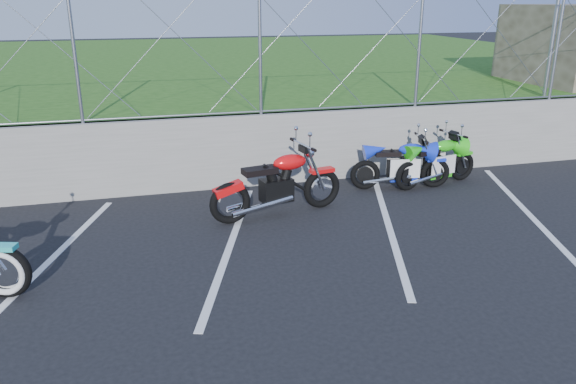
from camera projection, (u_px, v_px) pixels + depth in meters
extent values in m
plane|color=black|center=(244.00, 275.00, 6.94)|extent=(90.00, 90.00, 0.00)
cube|color=slate|center=(207.00, 153.00, 9.93)|extent=(30.00, 0.22, 1.30)
cube|color=#275316|center=(170.00, 79.00, 19.05)|extent=(30.00, 20.00, 1.30)
cylinder|color=gray|center=(205.00, 114.00, 9.70)|extent=(28.00, 0.03, 0.03)
cylinder|color=gray|center=(555.00, 21.00, 11.34)|extent=(0.08, 0.08, 3.00)
cube|color=silver|center=(48.00, 263.00, 7.27)|extent=(1.49, 4.31, 0.01)
cube|color=silver|center=(231.00, 243.00, 7.86)|extent=(1.49, 4.31, 0.01)
cube|color=silver|center=(389.00, 226.00, 8.44)|extent=(1.49, 4.31, 0.01)
cube|color=silver|center=(526.00, 211.00, 9.03)|extent=(1.49, 4.31, 0.01)
torus|color=black|center=(4.00, 272.00, 6.34)|extent=(0.65, 0.29, 0.65)
torus|color=black|center=(230.00, 203.00, 8.45)|extent=(0.66, 0.24, 0.65)
torus|color=black|center=(322.00, 188.00, 9.10)|extent=(0.66, 0.24, 0.65)
cube|color=black|center=(276.00, 190.00, 8.73)|extent=(0.53, 0.38, 0.36)
ellipsoid|color=red|center=(290.00, 162.00, 8.69)|extent=(0.60, 0.36, 0.24)
cube|color=black|center=(260.00, 171.00, 8.51)|extent=(0.57, 0.35, 0.09)
cube|color=red|center=(322.00, 170.00, 9.00)|extent=(0.42, 0.23, 0.06)
cylinder|color=silver|center=(303.00, 144.00, 8.70)|extent=(0.18, 0.75, 0.03)
torus|color=black|center=(408.00, 176.00, 9.93)|extent=(0.55, 0.22, 0.54)
torus|color=black|center=(462.00, 166.00, 10.50)|extent=(0.55, 0.22, 0.54)
cube|color=black|center=(436.00, 166.00, 10.18)|extent=(0.46, 0.34, 0.31)
ellipsoid|color=#2ED31A|center=(446.00, 146.00, 10.15)|extent=(0.51, 0.32, 0.21)
cube|color=black|center=(427.00, 152.00, 9.98)|extent=(0.49, 0.31, 0.08)
cube|color=#2ED31A|center=(463.00, 153.00, 10.41)|extent=(0.36, 0.21, 0.05)
cylinder|color=silver|center=(453.00, 134.00, 10.15)|extent=(0.17, 0.64, 0.03)
torus|color=black|center=(365.00, 175.00, 9.99)|extent=(0.55, 0.19, 0.54)
torus|color=black|center=(435.00, 173.00, 10.09)|extent=(0.55, 0.19, 0.54)
cube|color=black|center=(399.00, 169.00, 10.01)|extent=(0.45, 0.32, 0.31)
ellipsoid|color=#1732D9|center=(412.00, 149.00, 9.91)|extent=(0.51, 0.30, 0.21)
cube|color=black|center=(388.00, 153.00, 9.89)|extent=(0.48, 0.29, 0.08)
cube|color=#1732D9|center=(436.00, 159.00, 10.01)|extent=(0.36, 0.19, 0.05)
cylinder|color=silver|center=(421.00, 138.00, 9.85)|extent=(0.14, 0.64, 0.03)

